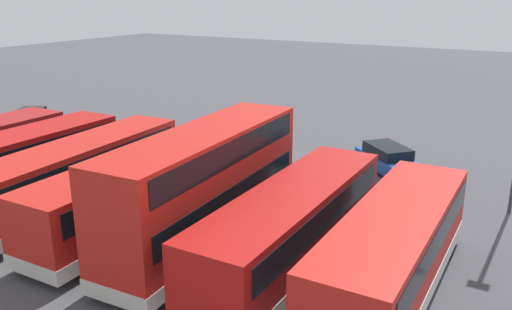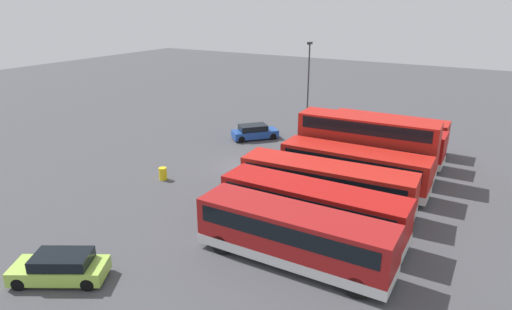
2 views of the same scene
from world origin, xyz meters
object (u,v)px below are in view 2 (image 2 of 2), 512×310
at_px(bus_single_deck_near_end, 388,131).
at_px(bus_single_deck_second, 377,141).
at_px(bus_single_deck_fifth, 326,184).
at_px(car_hatchback_silver, 254,132).
at_px(lamp_post_tall, 308,79).
at_px(bus_single_deck_seventh, 293,235).
at_px(bus_single_deck_fourth, 354,168).
at_px(waste_bin_yellow, 163,174).
at_px(bus_double_decker_third, 366,144).
at_px(car_small_green, 60,267).
at_px(bus_single_deck_sixth, 312,208).

height_order(bus_single_deck_near_end, bus_single_deck_second, same).
relative_size(bus_single_deck_fifth, car_hatchback_silver, 2.56).
bearing_deg(lamp_post_tall, car_hatchback_silver, -23.45).
bearing_deg(bus_single_deck_fifth, bus_single_deck_seventh, 8.63).
bearing_deg(bus_single_deck_fourth, car_hatchback_silver, -118.78).
distance_m(bus_single_deck_second, car_hatchback_silver, 12.01).
relative_size(bus_single_deck_second, waste_bin_yellow, 11.42).
height_order(bus_single_deck_fourth, bus_single_deck_seventh, same).
bearing_deg(bus_single_deck_seventh, lamp_post_tall, -157.17).
relative_size(bus_double_decker_third, car_small_green, 2.23).
height_order(bus_single_deck_near_end, car_hatchback_silver, bus_single_deck_near_end).
xyz_separation_m(car_hatchback_silver, waste_bin_yellow, (12.47, -0.64, -0.23)).
relative_size(bus_double_decker_third, lamp_post_tall, 1.18).
bearing_deg(lamp_post_tall, bus_single_deck_near_end, 74.56).
distance_m(bus_single_deck_near_end, lamp_post_tall, 10.19).
height_order(bus_single_deck_fourth, bus_single_deck_fifth, same).
bearing_deg(waste_bin_yellow, car_hatchback_silver, 177.06).
distance_m(bus_single_deck_near_end, bus_single_deck_sixth, 18.02).
bearing_deg(bus_double_decker_third, car_hatchback_silver, -105.63).
xyz_separation_m(bus_single_deck_near_end, bus_single_deck_second, (3.57, 0.02, 0.00)).
relative_size(bus_single_deck_fourth, bus_single_deck_fifth, 0.92).
relative_size(bus_single_deck_near_end, bus_single_deck_sixth, 0.94).
bearing_deg(bus_single_deck_seventh, bus_single_deck_second, -177.38).
xyz_separation_m(bus_single_deck_fourth, lamp_post_tall, (-13.08, -9.55, 3.55)).
bearing_deg(car_small_green, waste_bin_yellow, -159.97).
xyz_separation_m(bus_single_deck_fifth, lamp_post_tall, (-16.90, -8.99, 3.55)).
distance_m(bus_double_decker_third, car_small_green, 22.87).
height_order(bus_double_decker_third, bus_single_deck_seventh, bus_double_decker_third).
bearing_deg(car_small_green, lamp_post_tall, -178.07).
relative_size(bus_single_deck_fifth, bus_single_deck_seventh, 1.10).
distance_m(bus_single_deck_fourth, bus_single_deck_seventh, 10.78).
height_order(bus_single_deck_second, waste_bin_yellow, bus_single_deck_second).
bearing_deg(bus_double_decker_third, bus_single_deck_fourth, 3.36).
bearing_deg(bus_single_deck_sixth, bus_single_deck_seventh, 7.60).
height_order(bus_single_deck_fifth, car_small_green, bus_single_deck_fifth).
xyz_separation_m(bus_single_deck_sixth, waste_bin_yellow, (-1.76, -12.99, -1.15)).
relative_size(bus_single_deck_fifth, lamp_post_tall, 1.28).
xyz_separation_m(bus_single_deck_fourth, waste_bin_yellow, (5.72, -12.94, -1.15)).
height_order(bus_single_deck_second, car_hatchback_silver, bus_single_deck_second).
distance_m(bus_single_deck_seventh, car_small_green, 11.50).
bearing_deg(lamp_post_tall, bus_single_deck_fifth, 28.00).
distance_m(bus_single_deck_fourth, bus_single_deck_fifth, 3.86).
relative_size(bus_single_deck_second, bus_single_deck_seventh, 1.05).
relative_size(bus_single_deck_fifth, waste_bin_yellow, 12.05).
xyz_separation_m(bus_single_deck_near_end, bus_single_deck_fourth, (10.54, 0.34, 0.00)).
bearing_deg(bus_single_deck_second, waste_bin_yellow, -44.84).
bearing_deg(bus_single_deck_fourth, bus_single_deck_seventh, 2.61).
bearing_deg(bus_single_deck_seventh, bus_single_deck_sixth, -172.40).
height_order(bus_single_deck_sixth, car_small_green, bus_single_deck_sixth).
bearing_deg(car_hatchback_silver, bus_single_deck_near_end, 107.57).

